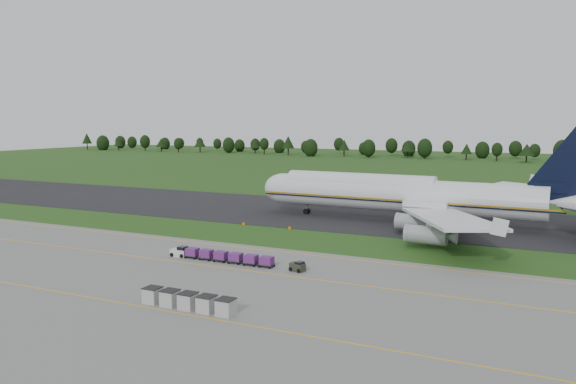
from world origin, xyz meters
The scene contains 10 objects.
ground centered at (0.00, 0.00, 0.00)m, with size 600.00×600.00×0.00m, color #214715.
apron centered at (0.00, -34.00, 0.03)m, with size 300.00×52.00×0.06m, color slate.
taxiway centered at (0.00, 28.00, 0.04)m, with size 300.00×40.00×0.08m, color black.
apron_markings centered at (0.00, -26.98, 0.06)m, with size 300.00×30.20×0.01m.
tree_line centered at (-8.26, 218.94, 6.02)m, with size 528.20×22.40×11.79m.
aircraft centered at (17.74, 24.32, 5.60)m, with size 69.59×68.08×19.62m.
baggage_train centered at (0.19, -19.19, 0.87)m, with size 17.13×1.55×1.49m.
utility_cart centered at (12.75, -19.30, 0.60)m, with size 2.24×1.66×1.11m.
uld_row centered at (8.31, -38.45, 0.96)m, with size 11.41×1.81×1.79m.
edge_markers centered at (-5.69, 7.06, 0.27)m, with size 10.46×0.30×0.60m.
Camera 1 is at (43.25, -87.17, 20.37)m, focal length 35.00 mm.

